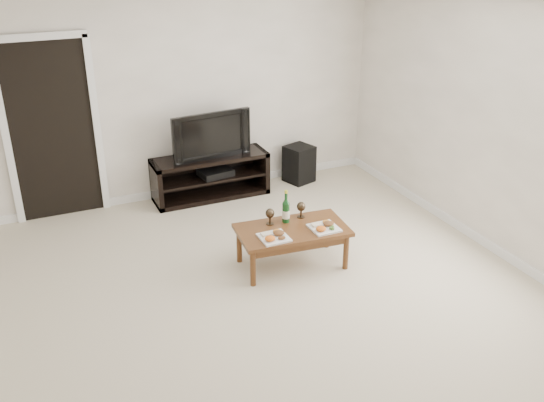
{
  "coord_description": "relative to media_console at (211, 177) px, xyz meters",
  "views": [
    {
      "loc": [
        -1.94,
        -4.26,
        3.19
      ],
      "look_at": [
        0.25,
        0.67,
        0.7
      ],
      "focal_mm": 40.0,
      "sensor_mm": 36.0,
      "label": 1
    }
  ],
  "objects": [
    {
      "name": "ceiling",
      "position": [
        -0.22,
        -2.5,
        2.35
      ],
      "size": [
        5.0,
        5.5,
        0.04
      ],
      "primitive_type": "cube",
      "color": "white",
      "rests_on": "back_wall"
    },
    {
      "name": "subwoofer",
      "position": [
        1.25,
        0.01,
        -0.03
      ],
      "size": [
        0.41,
        0.41,
        0.49
      ],
      "primitive_type": "cube",
      "rotation": [
        0.0,
        0.0,
        0.31
      ],
      "color": "black",
      "rests_on": "ground"
    },
    {
      "name": "plate_left",
      "position": [
        -0.05,
        -2.07,
        0.18
      ],
      "size": [
        0.27,
        0.27,
        0.07
      ],
      "primitive_type": "cube",
      "color": "white",
      "rests_on": "coffee_table"
    },
    {
      "name": "floor",
      "position": [
        -0.22,
        -2.5,
        -0.28
      ],
      "size": [
        5.5,
        5.5,
        0.0
      ],
      "primitive_type": "plane",
      "color": "beige",
      "rests_on": "ground"
    },
    {
      "name": "television",
      "position": [
        -0.0,
        0.0,
        0.57
      ],
      "size": [
        1.02,
        0.23,
        0.58
      ],
      "primitive_type": "imported",
      "rotation": [
        0.0,
        0.0,
        0.1
      ],
      "color": "black",
      "rests_on": "media_console"
    },
    {
      "name": "coffee_table",
      "position": [
        0.2,
        -1.95,
        -0.07
      ],
      "size": [
        1.14,
        0.69,
        0.42
      ],
      "primitive_type": "cube",
      "rotation": [
        0.0,
        0.0,
        -0.09
      ],
      "color": "#553117",
      "rests_on": "ground"
    },
    {
      "name": "wine_bottle",
      "position": [
        0.21,
        -1.79,
        0.32
      ],
      "size": [
        0.07,
        0.07,
        0.35
      ],
      "primitive_type": "cylinder",
      "color": "#103C17",
      "rests_on": "coffee_table"
    },
    {
      "name": "media_console",
      "position": [
        0.0,
        0.0,
        0.0
      ],
      "size": [
        1.45,
        0.45,
        0.55
      ],
      "primitive_type": "cube",
      "color": "black",
      "rests_on": "ground"
    },
    {
      "name": "plate_right",
      "position": [
        0.49,
        -2.08,
        0.18
      ],
      "size": [
        0.27,
        0.27,
        0.07
      ],
      "primitive_type": "cube",
      "color": "white",
      "rests_on": "coffee_table"
    },
    {
      "name": "doorway",
      "position": [
        -1.77,
        0.24,
        0.75
      ],
      "size": [
        0.9,
        0.02,
        2.05
      ],
      "primitive_type": "cube",
      "color": "black",
      "rests_on": "ground"
    },
    {
      "name": "av_receiver",
      "position": [
        0.07,
        -0.01,
        0.05
      ],
      "size": [
        0.44,
        0.36,
        0.08
      ],
      "primitive_type": "cube",
      "rotation": [
        0.0,
        0.0,
        0.15
      ],
      "color": "black",
      "rests_on": "media_console"
    },
    {
      "name": "goblet_left",
      "position": [
        0.04,
        -1.77,
        0.23
      ],
      "size": [
        0.09,
        0.09,
        0.17
      ],
      "primitive_type": null,
      "color": "#352A1D",
      "rests_on": "coffee_table"
    },
    {
      "name": "back_wall",
      "position": [
        -0.22,
        0.27,
        1.02
      ],
      "size": [
        5.0,
        0.04,
        2.6
      ],
      "primitive_type": "cube",
      "color": "white",
      "rests_on": "ground"
    },
    {
      "name": "goblet_right",
      "position": [
        0.39,
        -1.76,
        0.23
      ],
      "size": [
        0.09,
        0.09,
        0.17
      ],
      "primitive_type": null,
      "color": "#352A1D",
      "rests_on": "coffee_table"
    }
  ]
}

